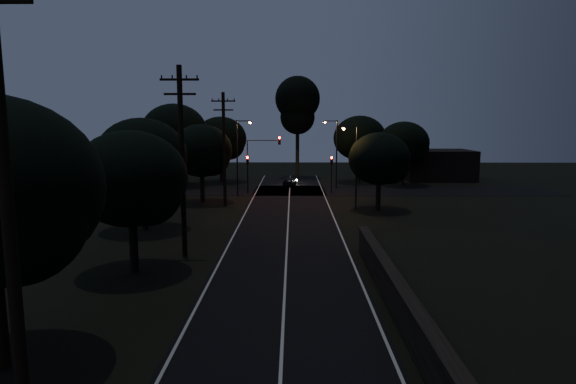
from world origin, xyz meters
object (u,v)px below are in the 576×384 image
object	(u,v)px
utility_pole_mid	(182,159)
signal_mast	(263,154)
streetlight_a	(239,152)
tall_pine	(298,105)
utility_pole_near	(6,196)
streetlight_c	(355,162)
utility_pole_far	(224,147)
streetlight_b	(335,149)
signal_right	(331,168)
car	(290,181)
signal_left	(248,168)

from	to	relation	value
utility_pole_mid	signal_mast	size ratio (longest dim) A/B	1.76
signal_mast	streetlight_a	xyz separation A→B (m)	(-2.39, -1.99, 0.30)
tall_pine	streetlight_a	world-z (taller)	tall_pine
utility_pole_near	streetlight_c	distance (m)	34.17
streetlight_c	streetlight_a	bearing A→B (deg)	144.31
utility_pole_far	tall_pine	distance (m)	24.49
utility_pole_near	streetlight_b	world-z (taller)	utility_pole_near
utility_pole_far	streetlight_c	world-z (taller)	utility_pole_far
utility_pole_mid	signal_right	world-z (taller)	utility_pole_mid
streetlight_c	car	size ratio (longest dim) A/B	2.32
streetlight_a	streetlight_b	world-z (taller)	same
tall_pine	signal_right	world-z (taller)	tall_pine
signal_left	signal_mast	distance (m)	2.26
signal_left	streetlight_b	size ratio (longest dim) A/B	0.51
utility_pole_far	tall_pine	bearing A→B (deg)	73.07
utility_pole_mid	utility_pole_far	distance (m)	17.00
tall_pine	streetlight_a	distance (m)	18.95
utility_pole_near	signal_mast	distance (m)	42.15
utility_pole_near	streetlight_c	size ratio (longest dim) A/B	1.60
utility_pole_mid	streetlight_b	bearing A→B (deg)	68.70
signal_right	streetlight_b	bearing A→B (deg)	80.00
utility_pole_near	streetlight_a	bearing A→B (deg)	89.01
signal_right	streetlight_a	distance (m)	10.26
utility_pole_near	utility_pole_far	world-z (taller)	utility_pole_near
utility_pole_mid	streetlight_b	distance (m)	31.15
streetlight_c	car	xyz separation A→B (m)	(-5.87, 16.00, -3.80)
tall_pine	streetlight_c	distance (m)	26.11
tall_pine	streetlight_b	world-z (taller)	tall_pine
tall_pine	streetlight_c	bearing A→B (deg)	-79.07
utility_pole_far	streetlight_b	bearing A→B (deg)	46.70
streetlight_c	car	world-z (taller)	streetlight_c
utility_pole_mid	streetlight_c	distance (m)	19.15
streetlight_b	car	xyz separation A→B (m)	(-5.35, 2.00, -4.09)
utility_pole_far	streetlight_a	world-z (taller)	utility_pole_far
signal_right	streetlight_b	distance (m)	4.45
utility_pole_mid	signal_left	xyz separation A→B (m)	(1.40, 24.99, -2.90)
utility_pole_near	utility_pole_mid	size ratio (longest dim) A/B	1.09
utility_pole_near	car	size ratio (longest dim) A/B	3.72
utility_pole_near	streetlight_c	world-z (taller)	utility_pole_near
signal_mast	streetlight_a	bearing A→B (deg)	-140.23
utility_pole_mid	streetlight_a	world-z (taller)	utility_pole_mid
signal_right	car	size ratio (longest dim) A/B	1.27
signal_mast	streetlight_c	xyz separation A→B (m)	(8.74, -9.99, 0.01)
utility_pole_near	signal_right	size ratio (longest dim) A/B	2.93
signal_left	signal_mast	size ratio (longest dim) A/B	0.66
signal_left	streetlight_c	distance (m)	14.52
streetlight_b	signal_mast	bearing A→B (deg)	-154.01
car	signal_mast	bearing A→B (deg)	75.38
utility_pole_mid	utility_pole_far	size ratio (longest dim) A/B	1.05
utility_pole_near	signal_mast	bearing A→B (deg)	85.80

